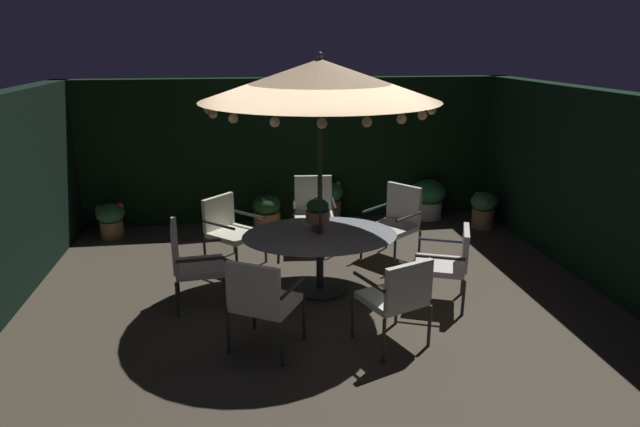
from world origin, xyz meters
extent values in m
cube|color=#433B2E|center=(0.00, 0.00, -0.01)|extent=(7.49, 6.77, 0.02)
cube|color=black|center=(0.00, 3.24, 1.19)|extent=(7.49, 0.30, 2.38)
cube|color=black|center=(3.60, 0.00, 1.19)|extent=(0.30, 6.77, 2.38)
cylinder|color=#2B2B33|center=(0.06, 0.22, 0.01)|extent=(0.66, 0.66, 0.03)
cylinder|color=#2B2B33|center=(0.06, 0.22, 0.35)|extent=(0.09, 0.09, 0.71)
ellipsoid|color=#90979D|center=(0.06, 0.22, 0.72)|extent=(1.87, 1.43, 0.03)
cylinder|color=#2E2D31|center=(0.06, 0.22, 1.23)|extent=(0.06, 0.06, 2.47)
cone|color=tan|center=(0.06, 0.22, 2.54)|extent=(2.70, 2.70, 0.45)
sphere|color=#2E2D31|center=(0.06, 0.22, 2.81)|extent=(0.07, 0.07, 0.07)
sphere|color=#F9DB8C|center=(1.29, 0.20, 2.24)|extent=(0.10, 0.10, 0.10)
sphere|color=#F9DB8C|center=(1.20, 0.67, 2.24)|extent=(0.10, 0.10, 0.10)
sphere|color=#F9DB8C|center=(1.02, 0.98, 2.24)|extent=(0.10, 0.10, 0.10)
sphere|color=#F9DB8C|center=(0.62, 1.31, 2.24)|extent=(0.10, 0.10, 0.10)
sphere|color=#F9DB8C|center=(0.27, 1.43, 2.24)|extent=(0.10, 0.10, 0.10)
sphere|color=#F9DB8C|center=(-0.15, 1.43, 2.24)|extent=(0.10, 0.10, 0.10)
sphere|color=#F9DB8C|center=(-0.57, 1.28, 2.24)|extent=(0.10, 0.10, 0.10)
sphere|color=#F9DB8C|center=(-0.86, 1.04, 2.24)|extent=(0.10, 0.10, 0.10)
sphere|color=#F9DB8C|center=(-1.11, 0.60, 2.24)|extent=(0.10, 0.10, 0.10)
sphere|color=#F9DB8C|center=(-1.17, 0.22, 2.24)|extent=(0.10, 0.10, 0.10)
sphere|color=#F9DB8C|center=(-1.11, -0.17, 2.24)|extent=(0.10, 0.10, 0.10)
sphere|color=#F9DB8C|center=(-0.90, -0.55, 2.24)|extent=(0.10, 0.10, 0.10)
sphere|color=#F9DB8C|center=(-0.52, -0.87, 2.24)|extent=(0.10, 0.10, 0.10)
sphere|color=#F9DB8C|center=(-0.10, -1.00, 2.24)|extent=(0.10, 0.10, 0.10)
sphere|color=#F9DB8C|center=(0.32, -0.98, 2.24)|extent=(0.10, 0.10, 0.10)
sphere|color=#F9DB8C|center=(0.69, -0.84, 2.24)|extent=(0.10, 0.10, 0.10)
sphere|color=#F9DB8C|center=(0.98, -0.60, 2.24)|extent=(0.10, 0.10, 0.10)
sphere|color=#F9DB8C|center=(1.22, -0.19, 2.24)|extent=(0.10, 0.10, 0.10)
cylinder|color=#A26A42|center=(0.05, 0.34, 0.80)|extent=(0.13, 0.13, 0.12)
cylinder|color=#A86C4D|center=(0.05, 0.34, 0.92)|extent=(0.29, 0.29, 0.14)
ellipsoid|color=#1F4D2D|center=(0.05, 0.34, 1.05)|extent=(0.27, 0.27, 0.16)
sphere|color=orange|center=(0.05, 0.34, 1.11)|extent=(0.10, 0.10, 0.10)
cylinder|color=#293233|center=(-0.78, -0.64, 0.23)|extent=(0.04, 0.04, 0.45)
cylinder|color=#293233|center=(-0.28, -0.93, 0.23)|extent=(0.04, 0.04, 0.45)
cylinder|color=#293233|center=(-1.04, -1.10, 0.23)|extent=(0.04, 0.04, 0.45)
cylinder|color=#293233|center=(-0.54, -1.39, 0.23)|extent=(0.04, 0.04, 0.45)
cube|color=silver|center=(-0.66, -1.02, 0.49)|extent=(0.75, 0.73, 0.07)
cube|color=silver|center=(-0.79, -1.24, 0.75)|extent=(0.51, 0.33, 0.46)
cylinder|color=#293233|center=(-0.91, -0.87, 0.70)|extent=(0.29, 0.46, 0.04)
cylinder|color=#293233|center=(-0.41, -1.16, 0.70)|extent=(0.29, 0.46, 0.04)
cylinder|color=#2F312C|center=(0.23, -0.96, 0.23)|extent=(0.04, 0.04, 0.45)
cylinder|color=#2F312C|center=(0.75, -0.75, 0.23)|extent=(0.04, 0.04, 0.45)
cylinder|color=#2F312C|center=(0.43, -1.46, 0.23)|extent=(0.04, 0.04, 0.45)
cylinder|color=#2F312C|center=(0.95, -1.25, 0.23)|extent=(0.04, 0.04, 0.45)
cube|color=silver|center=(0.59, -1.11, 0.49)|extent=(0.71, 0.69, 0.07)
cube|color=silver|center=(0.68, -1.34, 0.74)|extent=(0.52, 0.26, 0.43)
cylinder|color=#2F312C|center=(0.33, -1.21, 0.73)|extent=(0.22, 0.49, 0.04)
cylinder|color=#2F312C|center=(0.85, -1.00, 0.73)|extent=(0.22, 0.49, 0.04)
cylinder|color=#2A2C34|center=(1.02, -0.46, 0.21)|extent=(0.04, 0.04, 0.42)
cylinder|color=#2A2C34|center=(1.22, 0.06, 0.21)|extent=(0.04, 0.04, 0.42)
cylinder|color=#2A2C34|center=(1.54, -0.67, 0.21)|extent=(0.04, 0.04, 0.42)
cylinder|color=#2A2C34|center=(1.75, -0.15, 0.21)|extent=(0.04, 0.04, 0.42)
cube|color=silver|center=(1.38, -0.31, 0.46)|extent=(0.72, 0.71, 0.07)
cube|color=silver|center=(1.64, -0.41, 0.71)|extent=(0.25, 0.52, 0.43)
cylinder|color=#2A2C34|center=(1.28, -0.57, 0.67)|extent=(0.52, 0.23, 0.04)
cylinder|color=#2A2C34|center=(1.49, -0.05, 0.67)|extent=(0.52, 0.23, 0.04)
cylinder|color=#2C3035|center=(1.14, 0.68, 0.21)|extent=(0.04, 0.04, 0.42)
cylinder|color=#2C3035|center=(0.78, 1.14, 0.21)|extent=(0.04, 0.04, 0.42)
cylinder|color=#2C3035|center=(1.59, 1.04, 0.21)|extent=(0.04, 0.04, 0.42)
cylinder|color=#2C3035|center=(1.24, 1.50, 0.21)|extent=(0.04, 0.04, 0.42)
cube|color=silver|center=(1.19, 1.09, 0.45)|extent=(0.80, 0.80, 0.07)
cube|color=silver|center=(1.41, 1.26, 0.76)|extent=(0.39, 0.48, 0.54)
cylinder|color=#2C3035|center=(1.37, 0.86, 0.69)|extent=(0.46, 0.37, 0.04)
cylinder|color=#2C3035|center=(1.01, 1.32, 0.69)|extent=(0.46, 0.37, 0.04)
cylinder|color=#2E2930|center=(0.44, 1.33, 0.22)|extent=(0.04, 0.04, 0.44)
cylinder|color=#2E2930|center=(-0.14, 1.37, 0.22)|extent=(0.04, 0.04, 0.44)
cylinder|color=#2E2930|center=(0.49, 1.91, 0.22)|extent=(0.04, 0.04, 0.44)
cylinder|color=#2E2930|center=(-0.09, 1.96, 0.22)|extent=(0.04, 0.04, 0.44)
cube|color=silver|center=(0.18, 1.64, 0.47)|extent=(0.61, 0.62, 0.07)
cube|color=silver|center=(0.20, 1.92, 0.78)|extent=(0.56, 0.11, 0.53)
cylinder|color=#2E2930|center=(0.47, 1.62, 0.69)|extent=(0.08, 0.56, 0.04)
cylinder|color=#2E2930|center=(-0.11, 1.67, 0.69)|extent=(0.08, 0.56, 0.04)
cylinder|color=#2E302D|center=(-0.56, 1.21, 0.20)|extent=(0.04, 0.04, 0.40)
cylinder|color=#2E302D|center=(-0.96, 0.79, 0.20)|extent=(0.04, 0.04, 0.40)
cylinder|color=#2E302D|center=(-0.99, 1.62, 0.20)|extent=(0.04, 0.04, 0.40)
cylinder|color=#2E302D|center=(-1.39, 1.20, 0.20)|extent=(0.04, 0.04, 0.40)
cube|color=silver|center=(-0.98, 1.20, 0.44)|extent=(0.81, 0.81, 0.07)
cube|color=silver|center=(-1.18, 1.40, 0.70)|extent=(0.42, 0.44, 0.46)
cylinder|color=#2E302D|center=(-0.78, 1.41, 0.65)|extent=(0.44, 0.42, 0.04)
cylinder|color=#2E302D|center=(-1.17, 1.00, 0.65)|extent=(0.44, 0.42, 0.04)
cylinder|color=#302D33|center=(-1.12, 0.40, 0.21)|extent=(0.04, 0.04, 0.41)
cylinder|color=#302D33|center=(-1.06, -0.19, 0.21)|extent=(0.04, 0.04, 0.41)
cylinder|color=#302D33|center=(-1.67, 0.34, 0.21)|extent=(0.04, 0.04, 0.41)
cylinder|color=#302D33|center=(-1.61, -0.24, 0.21)|extent=(0.04, 0.04, 0.41)
cube|color=beige|center=(-1.36, 0.08, 0.45)|extent=(0.60, 0.62, 0.07)
cube|color=beige|center=(-1.63, 0.05, 0.74)|extent=(0.11, 0.56, 0.51)
cylinder|color=#302D33|center=(-1.39, 0.37, 0.66)|extent=(0.53, 0.09, 0.04)
cylinder|color=#302D33|center=(-1.34, -0.21, 0.66)|extent=(0.53, 0.09, 0.04)
cylinder|color=beige|center=(2.33, 2.85, 0.15)|extent=(0.50, 0.50, 0.30)
ellipsoid|color=#2A723A|center=(2.33, 2.85, 0.47)|extent=(0.60, 0.60, 0.42)
sphere|color=#AD4670|center=(2.55, 2.87, 0.48)|extent=(0.10, 0.10, 0.10)
sphere|color=#B23E84|center=(2.43, 3.02, 0.57)|extent=(0.07, 0.07, 0.07)
sphere|color=#AF4079|center=(2.20, 3.01, 0.54)|extent=(0.10, 0.10, 0.10)
sphere|color=#BA3977|center=(2.15, 2.69, 0.47)|extent=(0.09, 0.09, 0.09)
sphere|color=#AC2F8C|center=(2.38, 2.66, 0.56)|extent=(0.08, 0.08, 0.08)
cylinder|color=#84694A|center=(3.06, 2.18, 0.16)|extent=(0.36, 0.36, 0.33)
ellipsoid|color=#376E3B|center=(3.06, 2.18, 0.45)|extent=(0.44, 0.44, 0.31)
sphere|color=#AD4173|center=(3.21, 2.16, 0.48)|extent=(0.08, 0.08, 0.08)
sphere|color=#B73D83|center=(2.97, 2.27, 0.54)|extent=(0.10, 0.10, 0.10)
sphere|color=#C13381|center=(3.01, 2.00, 0.47)|extent=(0.09, 0.09, 0.09)
cylinder|color=#B16E42|center=(-0.47, 2.56, 0.16)|extent=(0.43, 0.43, 0.31)
ellipsoid|color=#214F23|center=(-0.47, 2.56, 0.44)|extent=(0.45, 0.45, 0.32)
sphere|color=red|center=(-0.32, 2.52, 0.45)|extent=(0.11, 0.11, 0.11)
sphere|color=#C3313E|center=(-0.52, 2.70, 0.48)|extent=(0.10, 0.10, 0.10)
sphere|color=red|center=(-0.52, 2.43, 0.55)|extent=(0.06, 0.06, 0.06)
cylinder|color=olive|center=(0.59, 2.88, 0.19)|extent=(0.43, 0.43, 0.38)
ellipsoid|color=#306D3D|center=(0.59, 2.88, 0.52)|extent=(0.50, 0.50, 0.35)
sphere|color=orange|center=(0.76, 2.92, 0.65)|extent=(0.09, 0.09, 0.09)
sphere|color=orange|center=(0.57, 3.01, 0.62)|extent=(0.07, 0.07, 0.07)
sphere|color=#E68144|center=(0.47, 2.88, 0.63)|extent=(0.10, 0.10, 0.10)
sphere|color=#EA8C40|center=(0.60, 2.76, 0.56)|extent=(0.11, 0.11, 0.11)
cylinder|color=#A06E47|center=(-2.90, 2.59, 0.13)|extent=(0.35, 0.35, 0.27)
ellipsoid|color=#34693A|center=(-2.90, 2.59, 0.39)|extent=(0.44, 0.44, 0.31)
sphere|color=red|center=(-2.75, 2.64, 0.49)|extent=(0.11, 0.11, 0.11)
sphere|color=#E02844|center=(-2.91, 2.74, 0.43)|extent=(0.06, 0.06, 0.06)
sphere|color=#DE2046|center=(-3.07, 2.60, 0.46)|extent=(0.11, 0.11, 0.11)
sphere|color=red|center=(-2.90, 2.46, 0.42)|extent=(0.09, 0.09, 0.09)
camera|label=1|loc=(-0.84, -5.93, 2.94)|focal=30.78mm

